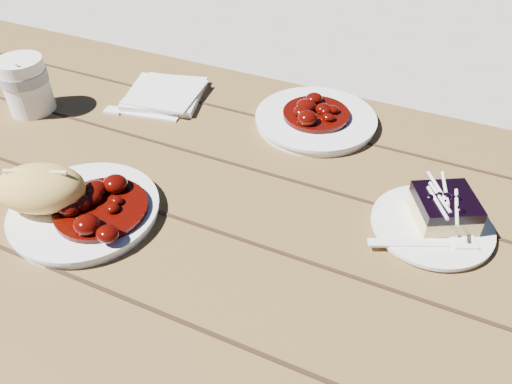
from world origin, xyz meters
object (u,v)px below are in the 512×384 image
at_px(main_plate, 85,212).
at_px(picnic_table, 129,226).
at_px(bread_roll, 41,188).
at_px(dessert_plate, 431,226).
at_px(blueberry_cake, 444,208).
at_px(coffee_cup, 26,85).
at_px(second_plate, 316,120).

bearing_deg(main_plate, picnic_table, 109.55).
xyz_separation_m(bread_roll, dessert_plate, (0.55, 0.21, -0.05)).
relative_size(main_plate, blueberry_cake, 1.96).
xyz_separation_m(picnic_table, coffee_cup, (-0.26, 0.07, 0.22)).
distance_m(bread_roll, dessert_plate, 0.59).
xyz_separation_m(blueberry_cake, second_plate, (-0.27, 0.19, -0.03)).
bearing_deg(dessert_plate, bread_roll, -158.56).
bearing_deg(picnic_table, bread_roll, -92.81).
distance_m(picnic_table, dessert_plate, 0.57).
relative_size(main_plate, second_plate, 0.97).
relative_size(bread_roll, coffee_cup, 1.23).
height_order(dessert_plate, second_plate, second_plate).
bearing_deg(blueberry_cake, second_plate, 115.80).
relative_size(dessert_plate, coffee_cup, 1.59).
distance_m(dessert_plate, blueberry_cake, 0.03).
bearing_deg(blueberry_cake, dessert_plate, -152.58).
distance_m(bread_roll, second_plate, 0.51).
distance_m(main_plate, second_plate, 0.46).
xyz_separation_m(main_plate, dessert_plate, (0.49, 0.19, -0.00)).
distance_m(main_plate, dessert_plate, 0.53).
bearing_deg(coffee_cup, main_plate, -34.48).
relative_size(main_plate, dessert_plate, 1.27).
xyz_separation_m(main_plate, coffee_cup, (-0.30, 0.21, 0.05)).
relative_size(bread_roll, second_plate, 0.59).
distance_m(main_plate, blueberry_cake, 0.54).
xyz_separation_m(main_plate, second_plate, (0.23, 0.40, 0.00)).
distance_m(picnic_table, coffee_cup, 0.34).
distance_m(coffee_cup, second_plate, 0.57).
height_order(picnic_table, coffee_cup, coffee_cup).
xyz_separation_m(dessert_plate, coffee_cup, (-0.79, 0.01, 0.05)).
xyz_separation_m(picnic_table, second_plate, (0.28, 0.27, 0.17)).
xyz_separation_m(blueberry_cake, coffee_cup, (-0.80, -0.00, 0.02)).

